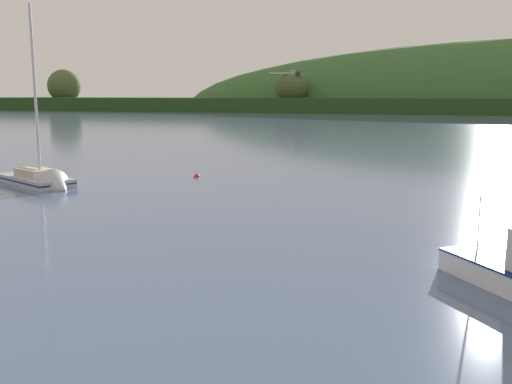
% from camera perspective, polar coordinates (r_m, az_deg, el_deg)
% --- Properties ---
extents(dockside_crane, '(12.05, 6.24, 16.61)m').
position_cam_1_polar(dockside_crane, '(236.14, 3.64, 9.90)').
color(dockside_crane, '#4C4C51').
rests_on(dockside_crane, ground).
extents(sailboat_near_mooring, '(9.03, 5.93, 14.71)m').
position_cam_1_polar(sailboat_near_mooring, '(46.21, -20.58, 0.87)').
color(sailboat_near_mooring, '#ADB2BC').
rests_on(sailboat_near_mooring, ground).
extents(mooring_buoy_off_fishing_boat, '(0.51, 0.51, 0.59)m').
position_cam_1_polar(mooring_buoy_off_fishing_boat, '(48.40, -5.94, 1.52)').
color(mooring_buoy_off_fishing_boat, red).
rests_on(mooring_buoy_off_fishing_boat, ground).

